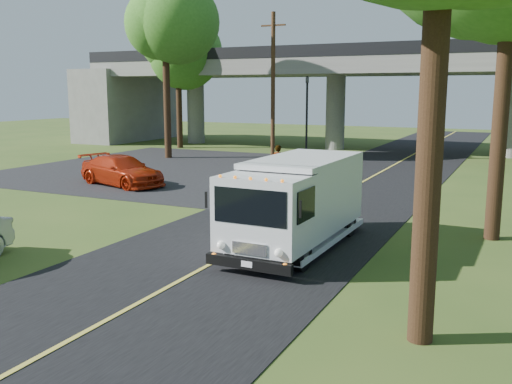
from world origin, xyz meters
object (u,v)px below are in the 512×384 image
Objects in this scene: tree_left_far at (179,47)px; step_van at (296,200)px; utility_pole at (273,86)px; tree_left_lot at (166,32)px; red_sedan at (122,171)px; traffic_signal at (307,108)px; pedestrian at (278,163)px.

step_van is (18.14, -22.24, -6.10)m from tree_left_far.
tree_left_lot is (-6.29, -2.16, 3.31)m from utility_pole.
red_sedan is at bearing -100.99° from utility_pole.
tree_left_lot is at bearing -151.89° from traffic_signal.
tree_left_far is at bearing 130.25° from step_van.
pedestrian is (6.02, 4.21, 0.19)m from red_sedan.
pedestrian is at bearing -39.69° from red_sedan.
pedestrian is at bearing 116.76° from step_van.
utility_pole reaches higher than step_van.
tree_left_far is 18.59m from pedestrian.
step_van is at bearing -47.00° from tree_left_lot.
tree_left_lot is 13.42m from pedestrian.
tree_left_lot is at bearing 134.04° from step_van.
pedestrian is at bearing -64.39° from utility_pole.
pedestrian is at bearing -77.25° from traffic_signal.
tree_left_lot is 1.77× the size of step_van.
pedestrian reaches higher than red_sedan.
tree_left_far is 18.52m from red_sedan.
traffic_signal is 10.01m from tree_left_lot.
step_van is at bearing -70.20° from traffic_signal.
tree_left_lot reaches higher than utility_pole.
pedestrian is (2.20, -9.72, -2.33)m from traffic_signal.
utility_pole is at bearing 116.72° from step_van.
tree_left_far is at bearing -41.01° from pedestrian.
pedestrian is (3.70, -7.72, -3.72)m from utility_pole.
tree_left_far is 2.11× the size of red_sedan.
utility_pole is 5.15× the size of pedestrian.
tree_left_lot reaches higher than tree_left_far.
tree_left_far is 1.66× the size of step_van.
traffic_signal is at bearing 53.13° from utility_pole.
tree_left_far reaches higher than pedestrian.
red_sedan is at bearing -67.85° from tree_left_lot.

